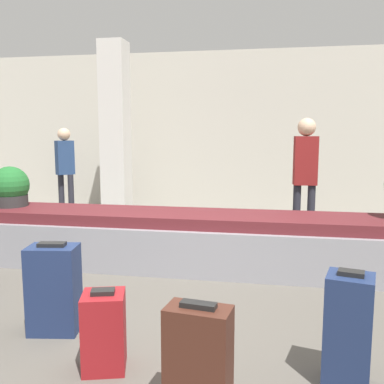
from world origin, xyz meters
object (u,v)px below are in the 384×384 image
(pillar, at_px, (115,133))
(suitcase_4, at_px, (198,362))
(suitcase_6, at_px, (54,289))
(traveler_1, at_px, (65,164))
(potted_plant_0, at_px, (10,188))
(traveler_0, at_px, (305,169))
(suitcase_3, at_px, (348,331))
(suitcase_0, at_px, (104,331))

(pillar, relative_size, suitcase_4, 4.72)
(suitcase_6, height_order, traveler_1, traveler_1)
(potted_plant_0, distance_m, traveler_0, 3.99)
(suitcase_3, relative_size, suitcase_4, 1.12)
(suitcase_6, xyz_separation_m, traveler_0, (2.17, 3.18, 0.74))
(potted_plant_0, height_order, traveler_0, traveler_0)
(suitcase_0, bearing_deg, suitcase_6, 127.33)
(suitcase_3, relative_size, suitcase_6, 1.02)
(pillar, height_order, suitcase_6, pillar)
(suitcase_0, bearing_deg, pillar, 93.31)
(potted_plant_0, bearing_deg, traveler_1, 101.94)
(pillar, xyz_separation_m, traveler_1, (-1.09, 0.18, -0.59))
(pillar, height_order, traveler_1, pillar)
(suitcase_3, xyz_separation_m, traveler_0, (-0.02, 3.54, 0.73))
(suitcase_0, height_order, suitcase_3, suitcase_3)
(suitcase_3, bearing_deg, suitcase_4, -137.96)
(pillar, xyz_separation_m, suitcase_4, (2.39, -5.19, -1.27))
(suitcase_6, distance_m, potted_plant_0, 2.57)
(suitcase_3, distance_m, traveler_0, 3.62)
(pillar, relative_size, suitcase_3, 4.23)
(pillar, bearing_deg, traveler_0, -19.87)
(pillar, xyz_separation_m, traveler_0, (3.24, -1.17, -0.51))
(suitcase_4, distance_m, traveler_0, 4.18)
(potted_plant_0, distance_m, traveler_1, 2.67)
(suitcase_0, relative_size, traveler_0, 0.31)
(pillar, height_order, traveler_0, pillar)
(suitcase_3, distance_m, suitcase_4, 0.99)
(suitcase_4, relative_size, suitcase_6, 0.92)
(suitcase_6, relative_size, traveler_1, 0.44)
(suitcase_4, relative_size, traveler_0, 0.38)
(suitcase_0, height_order, traveler_1, traveler_1)
(traveler_1, bearing_deg, suitcase_6, 67.42)
(suitcase_0, xyz_separation_m, suitcase_6, (-0.60, 0.45, 0.09))
(suitcase_3, bearing_deg, potted_plant_0, 162.70)
(suitcase_4, height_order, potted_plant_0, potted_plant_0)
(suitcase_0, height_order, potted_plant_0, potted_plant_0)
(pillar, height_order, suitcase_0, pillar)
(traveler_0, bearing_deg, potted_plant_0, -167.54)
(suitcase_0, xyz_separation_m, traveler_0, (1.57, 3.63, 0.83))
(pillar, relative_size, suitcase_0, 5.71)
(pillar, relative_size, traveler_1, 1.89)
(pillar, xyz_separation_m, potted_plant_0, (-0.54, -2.43, -0.71))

